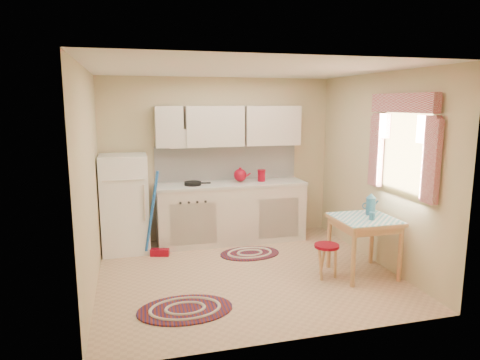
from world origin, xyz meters
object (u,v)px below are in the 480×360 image
fridge (125,204)px  stool (326,261)px  base_cabinets (231,213)px  table (363,246)px

fridge → stool: (2.36, -1.62, -0.49)m
base_cabinets → table: 2.12m
base_cabinets → table: base_cabinets is taller
table → fridge: bearing=150.1°
fridge → table: bearing=-29.9°
stool → table: bearing=-2.1°
table → base_cabinets: bearing=127.1°
fridge → stool: size_ratio=3.33×
base_cabinets → stool: size_ratio=5.36×
fridge → stool: bearing=-34.5°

